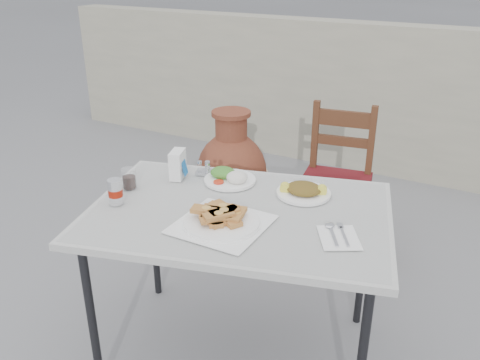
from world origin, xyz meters
The scene contains 13 objects.
ground centered at (0.00, 0.00, 0.00)m, with size 80.00×80.00×0.00m, color slate.
cafe_table centered at (0.17, 0.01, 0.69)m, with size 1.40×1.12×0.74m.
pide_plate centered at (0.17, -0.13, 0.77)m, with size 0.33×0.33×0.07m.
salad_rice_plate centered at (0.00, 0.24, 0.76)m, with size 0.24×0.24×0.06m.
salad_chopped_plate centered at (0.35, 0.27, 0.76)m, with size 0.24×0.24×0.05m.
soda_can centered at (-0.31, -0.19, 0.80)m, with size 0.06×0.06×0.11m.
cola_glass centered at (-0.36, -0.04, 0.78)m, with size 0.06×0.06×0.09m.
napkin_holder centered at (-0.24, 0.16, 0.81)m, with size 0.09×0.12×0.13m.
condiment_caddy centered at (-0.15, 0.26, 0.76)m, with size 0.11×0.10×0.06m.
cutlery_napkin centered at (0.59, 0.00, 0.75)m, with size 0.21×0.22×0.01m.
chair centered at (0.23, 1.11, 0.46)m, with size 0.45×0.45×0.89m.
terracotta_urn centered at (-0.43, 1.00, 0.38)m, with size 0.47×0.47×0.82m.
back_wall centered at (0.00, 2.50, 0.60)m, with size 6.00×0.25×1.20m, color gray.
Camera 1 is at (1.05, -1.60, 1.70)m, focal length 38.00 mm.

